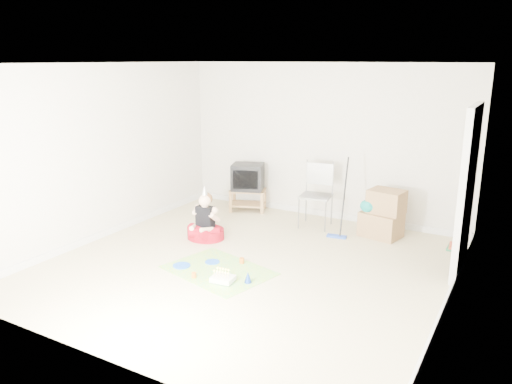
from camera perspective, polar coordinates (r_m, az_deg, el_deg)
The scene contains 16 objects.
ground at distance 6.70m, azimuth -0.95°, elevation -8.35°, with size 5.00×5.00×0.00m, color beige.
doorway_recess at distance 6.73m, azimuth 23.09°, elevation -0.23°, with size 0.02×0.90×2.05m, color black.
tv_stand at distance 8.96m, azimuth -0.94°, elevation -0.66°, with size 0.72×0.59×0.39m.
crt_tv at distance 8.86m, azimuth -0.95°, elevation 1.74°, with size 0.54×0.44×0.46m, color black.
folding_chair at distance 8.08m, azimuth 6.86°, elevation -0.46°, with size 0.53×0.51×1.06m.
cardboard_boxes at distance 7.86m, azimuth 14.26°, elevation -2.49°, with size 0.67×0.55×0.74m.
floor_mop at distance 7.70m, azimuth 9.28°, elevation -3.31°, with size 0.31×0.40×1.20m.
book_pile at distance 7.77m, azimuth 21.99°, elevation -5.87°, with size 0.24×0.30×0.06m.
seated_woman at distance 7.62m, azimuth -5.79°, elevation -4.01°, with size 0.61×0.61×0.83m.
party_mat at distance 6.55m, azimuth -4.32°, elevation -8.92°, with size 1.32×0.96×0.01m, color #E93198.
birthday_cake at distance 6.22m, azimuth -3.80°, elevation -9.93°, with size 0.29×0.24×0.14m.
blue_plate_near at distance 6.79m, azimuth -5.01°, elevation -7.95°, with size 0.20×0.20×0.01m, color blue.
blue_plate_far at distance 6.72m, azimuth -8.50°, elevation -8.31°, with size 0.23×0.23×0.01m, color blue.
orange_cup_near at distance 6.73m, azimuth -1.64°, elevation -7.84°, with size 0.07×0.07×0.07m, color orange.
orange_cup_far at distance 6.36m, azimuth -7.11°, elevation -9.40°, with size 0.06×0.06×0.07m, color orange.
blue_party_hat at distance 6.17m, azimuth -0.93°, elevation -9.70°, with size 0.10×0.10×0.14m, color #163D9F.
Camera 1 is at (3.12, -5.30, 2.66)m, focal length 35.00 mm.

